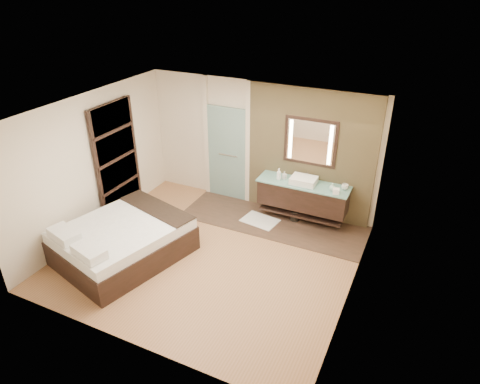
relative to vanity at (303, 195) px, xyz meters
The scene contains 15 objects.
floor 2.29m from the vanity, 119.83° to the right, with size 5.00×5.00×0.00m, color #92623D.
tile_strip 0.83m from the vanity, 147.54° to the right, with size 3.80×1.30×0.01m, color #35281C.
stone_wall 0.82m from the vanity, 90.00° to the left, with size 2.60×0.08×2.70m, color #9D885A.
vanity is the anchor object (origin of this frame).
mirror_unit 1.10m from the vanity, 90.00° to the left, with size 1.06×0.04×0.96m.
frosted_door 1.95m from the vanity, behind, with size 1.10×0.12×2.70m.
shoji_partition 3.82m from the vanity, 159.50° to the right, with size 0.06×1.20×2.40m.
bed 3.60m from the vanity, 134.06° to the right, with size 2.20×2.50×0.82m.
bath_mat 1.02m from the vanity, 151.18° to the right, with size 0.72×0.50×0.02m, color white.
waste_bin 0.48m from the vanity, 148.23° to the right, with size 0.19×0.19×0.23m, color black.
tissue_box 0.79m from the vanity, 14.20° to the right, with size 0.12×0.12×0.10m, color white.
soap_bottle_a 0.65m from the vanity, behind, with size 0.09×0.09×0.24m, color white.
soap_bottle_b 0.55m from the vanity, behind, with size 0.07×0.07×0.16m, color #B2B2B2.
soap_bottle_c 0.70m from the vanity, ahead, with size 0.12×0.12×0.15m, color #A2CBC2.
cup 0.87m from the vanity, ahead, with size 0.13×0.13×0.10m, color white.
Camera 1 is at (3.20, -5.49, 4.68)m, focal length 32.00 mm.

